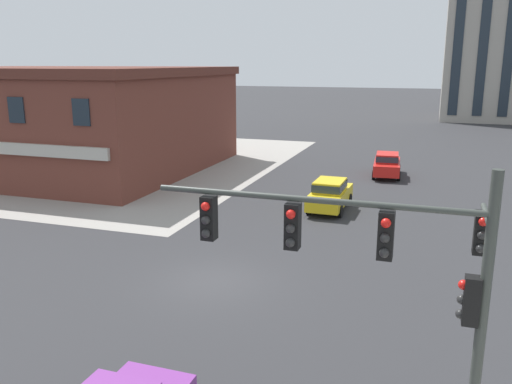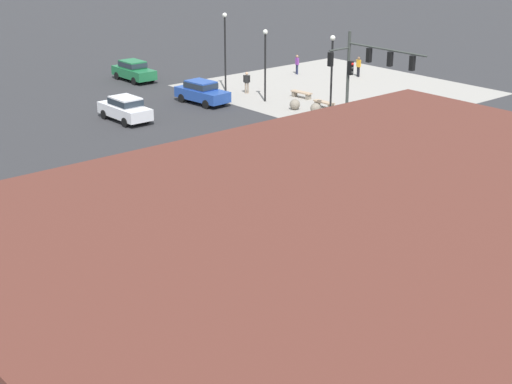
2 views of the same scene
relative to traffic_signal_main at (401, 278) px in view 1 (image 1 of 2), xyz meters
The scene contains 6 objects.
ground_plane 10.86m from the traffic_signal_main, 133.56° to the left, with size 320.00×320.00×0.00m, color #2D2D30.
sidewalk_far_corner 38.59m from the traffic_signal_main, 134.62° to the left, with size 32.00×32.00×0.02m, color gray.
traffic_signal_main is the anchor object (origin of this frame).
car_main_southbound_near 19.32m from the traffic_signal_main, 104.50° to the left, with size 1.97×4.44×1.68m.
car_main_mid 28.76m from the traffic_signal_main, 95.23° to the left, with size 2.12×4.51×1.68m.
storefront_block_near_corner 36.47m from the traffic_signal_main, 137.87° to the left, with size 22.61×18.73×7.57m.
Camera 1 is at (7.34, -16.90, 7.89)m, focal length 37.25 mm.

